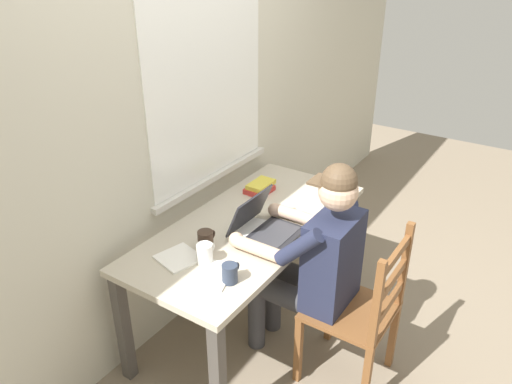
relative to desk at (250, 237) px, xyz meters
name	(u,v)px	position (x,y,z in m)	size (l,w,h in m)	color
ground_plane	(251,321)	(0.00, 0.00, -0.62)	(8.00, 8.00, 0.00)	gray
back_wall	(185,110)	(0.00, 0.44, 0.68)	(6.00, 0.08, 2.60)	beige
desk	(250,237)	(0.00, 0.00, 0.00)	(1.56, 0.72, 0.71)	#BCB29E
seated_person	(314,258)	(-0.06, -0.44, 0.05)	(0.50, 0.60, 1.23)	#232842
wooden_chair	(360,312)	(-0.06, -0.72, -0.17)	(0.42, 0.42, 0.92)	brown
laptop	(264,226)	(-0.05, -0.13, 0.14)	(0.33, 0.32, 0.22)	#232328
computer_mouse	(290,215)	(0.18, -0.15, 0.11)	(0.06, 0.10, 0.03)	black
coffee_mug_white	(205,253)	(-0.44, -0.02, 0.14)	(0.12, 0.08, 0.10)	white
coffee_mug_dark	(206,240)	(-0.34, 0.05, 0.14)	(0.12, 0.08, 0.10)	#38281E
coffee_mug_spare	(230,273)	(-0.50, -0.22, 0.14)	(0.11, 0.08, 0.09)	#2D384C
book_stack_main	(260,187)	(0.36, 0.17, 0.12)	(0.20, 0.14, 0.06)	#BC332D
paper_pile_near_laptop	(213,275)	(-0.50, -0.13, 0.09)	(0.22, 0.16, 0.01)	white
paper_pile_back_corner	(255,229)	(-0.04, -0.06, 0.09)	(0.21, 0.15, 0.01)	white
paper_pile_side	(179,258)	(-0.49, 0.10, 0.09)	(0.19, 0.19, 0.01)	white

